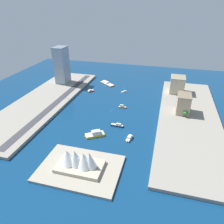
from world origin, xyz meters
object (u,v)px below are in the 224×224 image
(apartment_midrise_tan, at_px, (183,104))
(hatchback_blue, at_px, (82,81))
(yacht_sleek_gray, at_px, (129,138))
(opera_landmark, at_px, (78,160))
(patrol_launch_navy, at_px, (117,125))
(office_block_beige, at_px, (177,85))
(tower_tall_glass, at_px, (62,65))
(van_white, at_px, (74,85))
(sailboat_small_white, at_px, (124,92))
(water_taxi_orange, at_px, (122,107))
(ferry_yellow_fast, at_px, (95,134))
(traffic_light_waterfront, at_px, (66,95))
(tugboat_red, at_px, (91,91))
(barge_flat_brown, at_px, (107,83))

(apartment_midrise_tan, relative_size, hatchback_blue, 5.31)
(yacht_sleek_gray, height_order, opera_landmark, opera_landmark)
(patrol_launch_navy, distance_m, apartment_midrise_tan, 87.62)
(office_block_beige, distance_m, opera_landmark, 204.75)
(tower_tall_glass, relative_size, van_white, 11.50)
(sailboat_small_white, xyz_separation_m, hatchback_blue, (77.49, -18.11, 3.18))
(water_taxi_orange, height_order, van_white, van_white)
(van_white, bearing_deg, sailboat_small_white, -178.09)
(ferry_yellow_fast, xyz_separation_m, traffic_light_waterfront, (69.97, -74.06, 5.55))
(office_block_beige, height_order, hatchback_blue, office_block_beige)
(water_taxi_orange, relative_size, office_block_beige, 0.45)
(tugboat_red, distance_m, apartment_midrise_tan, 142.67)
(traffic_light_waterfront, bearing_deg, ferry_yellow_fast, 133.37)
(sailboat_small_white, bearing_deg, van_white, 1.91)
(traffic_light_waterfront, bearing_deg, opera_landmark, 120.40)
(tugboat_red, xyz_separation_m, tower_tall_glass, (56.11, -19.26, 31.33))
(traffic_light_waterfront, bearing_deg, tugboat_red, -120.46)
(yacht_sleek_gray, relative_size, hatchback_blue, 3.02)
(water_taxi_orange, bearing_deg, van_white, -28.90)
(patrol_launch_navy, xyz_separation_m, barge_flat_brown, (50.14, -127.85, -0.16))
(van_white, distance_m, opera_landmark, 190.81)
(water_taxi_orange, height_order, patrol_launch_navy, water_taxi_orange)
(water_taxi_orange, relative_size, ferry_yellow_fast, 0.53)
(water_taxi_orange, relative_size, traffic_light_waterfront, 1.74)
(barge_flat_brown, distance_m, opera_landmark, 206.14)
(patrol_launch_navy, distance_m, office_block_beige, 131.34)
(ferry_yellow_fast, xyz_separation_m, office_block_beige, (-82.19, -138.09, 13.28))
(yacht_sleek_gray, distance_m, barge_flat_brown, 164.03)
(sailboat_small_white, xyz_separation_m, office_block_beige, (-77.64, -13.61, 14.34))
(yacht_sleek_gray, bearing_deg, water_taxi_orange, -71.62)
(barge_flat_brown, distance_m, hatchback_blue, 42.06)
(ferry_yellow_fast, xyz_separation_m, barge_flat_brown, (32.08, -152.17, -0.80))
(patrol_launch_navy, bearing_deg, apartment_midrise_tan, -145.55)
(yacht_sleek_gray, bearing_deg, tower_tall_glass, -43.04)
(water_taxi_orange, relative_size, van_white, 2.22)
(van_white, distance_m, traffic_light_waterfront, 48.49)
(barge_flat_brown, distance_m, sailboat_small_white, 45.92)
(water_taxi_orange, height_order, tugboat_red, water_taxi_orange)
(ferry_yellow_fast, height_order, opera_landmark, opera_landmark)
(barge_flat_brown, bearing_deg, water_taxi_orange, 119.38)
(traffic_light_waterfront, relative_size, opera_landmark, 0.17)
(ferry_yellow_fast, relative_size, tower_tall_glass, 0.37)
(ferry_yellow_fast, bearing_deg, sailboat_small_white, -92.09)
(sailboat_small_white, height_order, opera_landmark, opera_landmark)
(ferry_yellow_fast, bearing_deg, office_block_beige, -120.76)
(tower_tall_glass, distance_m, hatchback_blue, 42.36)
(water_taxi_orange, height_order, ferry_yellow_fast, ferry_yellow_fast)
(tower_tall_glass, bearing_deg, apartment_midrise_tan, 162.79)
(traffic_light_waterfront, bearing_deg, office_block_beige, -157.18)
(ferry_yellow_fast, relative_size, opera_landmark, 0.55)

